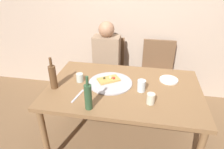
# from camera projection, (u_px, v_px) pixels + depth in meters

# --- Properties ---
(ground_plane) EXTENTS (8.00, 8.00, 0.00)m
(ground_plane) POSITION_uv_depth(u_px,v_px,m) (122.00, 139.00, 2.37)
(ground_plane) COLOR brown
(back_wall) EXTENTS (6.00, 0.10, 2.60)m
(back_wall) POSITION_uv_depth(u_px,v_px,m) (136.00, 7.00, 2.75)
(back_wall) COLOR #BCA893
(back_wall) RESTS_ON ground_plane
(dining_table) EXTENTS (1.53, 0.97, 0.73)m
(dining_table) POSITION_uv_depth(u_px,v_px,m) (123.00, 93.00, 2.05)
(dining_table) COLOR olive
(dining_table) RESTS_ON ground_plane
(pizza_tray) EXTENTS (0.45, 0.45, 0.01)m
(pizza_tray) POSITION_uv_depth(u_px,v_px,m) (110.00, 83.00, 2.08)
(pizza_tray) COLOR #ADADB2
(pizza_tray) RESTS_ON dining_table
(pizza_slice_last) EXTENTS (0.26, 0.23, 0.05)m
(pizza_slice_last) POSITION_uv_depth(u_px,v_px,m) (109.00, 79.00, 2.11)
(pizza_slice_last) COLOR tan
(pizza_slice_last) RESTS_ON pizza_tray
(wine_bottle) EXTENTS (0.06, 0.06, 0.31)m
(wine_bottle) POSITION_uv_depth(u_px,v_px,m) (88.00, 96.00, 1.66)
(wine_bottle) COLOR #2D5133
(wine_bottle) RESTS_ON dining_table
(beer_bottle) EXTENTS (0.07, 0.07, 0.33)m
(beer_bottle) POSITION_uv_depth(u_px,v_px,m) (53.00, 77.00, 1.95)
(beer_bottle) COLOR brown
(beer_bottle) RESTS_ON dining_table
(tumbler_near) EXTENTS (0.07, 0.07, 0.09)m
(tumbler_near) POSITION_uv_depth(u_px,v_px,m) (80.00, 78.00, 2.10)
(tumbler_near) COLOR #B7C6BC
(tumbler_near) RESTS_ON dining_table
(tumbler_far) EXTENTS (0.08, 0.08, 0.12)m
(tumbler_far) POSITION_uv_depth(u_px,v_px,m) (141.00, 86.00, 1.93)
(tumbler_far) COLOR silver
(tumbler_far) RESTS_ON dining_table
(wine_glass) EXTENTS (0.07, 0.07, 0.10)m
(wine_glass) POSITION_uv_depth(u_px,v_px,m) (151.00, 99.00, 1.76)
(wine_glass) COLOR beige
(wine_glass) RESTS_ON dining_table
(plate_stack) EXTENTS (0.19, 0.19, 0.02)m
(plate_stack) POSITION_uv_depth(u_px,v_px,m) (169.00, 80.00, 2.13)
(plate_stack) COLOR white
(plate_stack) RESTS_ON dining_table
(table_knife) EXTENTS (0.06, 0.22, 0.01)m
(table_knife) POSITION_uv_depth(u_px,v_px,m) (78.00, 96.00, 1.88)
(table_knife) COLOR #B7B7BC
(table_knife) RESTS_ON dining_table
(chair_left) EXTENTS (0.44, 0.44, 0.90)m
(chair_left) POSITION_uv_depth(u_px,v_px,m) (108.00, 65.00, 2.94)
(chair_left) COLOR brown
(chair_left) RESTS_ON ground_plane
(chair_right) EXTENTS (0.44, 0.44, 0.90)m
(chair_right) POSITION_uv_depth(u_px,v_px,m) (157.00, 69.00, 2.83)
(chair_right) COLOR brown
(chair_right) RESTS_ON ground_plane
(guest_in_sweater) EXTENTS (0.36, 0.56, 1.17)m
(guest_in_sweater) POSITION_uv_depth(u_px,v_px,m) (105.00, 62.00, 2.75)
(guest_in_sweater) COLOR #937A60
(guest_in_sweater) RESTS_ON ground_plane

